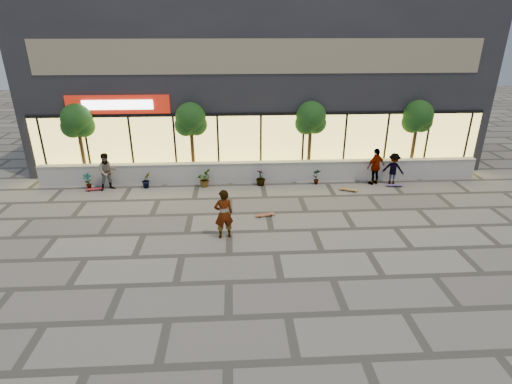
{
  "coord_description": "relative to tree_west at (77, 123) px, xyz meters",
  "views": [
    {
      "loc": [
        -1.37,
        -12.0,
        7.37
      ],
      "look_at": [
        -0.56,
        2.48,
        1.3
      ],
      "focal_mm": 28.0,
      "sensor_mm": 36.0,
      "label": 1
    }
  ],
  "objects": [
    {
      "name": "skateboard_right_near",
      "position": [
        13.06,
        -2.25,
        -2.9
      ],
      "size": [
        0.86,
        0.55,
        0.1
      ],
      "rotation": [
        0.0,
        0.0,
        -0.43
      ],
      "color": "#A16D34",
      "rests_on": "ground"
    },
    {
      "name": "shrub_d",
      "position": [
        8.9,
        -1.25,
        -2.58
      ],
      "size": [
        0.64,
        0.64,
        0.81
      ],
      "primitive_type": "imported",
      "rotation": [
        0.0,
        0.0,
        2.46
      ],
      "color": "#113713",
      "rests_on": "ground"
    },
    {
      "name": "skateboard_center",
      "position": [
        8.85,
        -4.78,
        -2.9
      ],
      "size": [
        0.86,
        0.4,
        0.1
      ],
      "rotation": [
        0.0,
        0.0,
        0.23
      ],
      "color": "brown",
      "rests_on": "ground"
    },
    {
      "name": "shrub_c",
      "position": [
        6.1,
        -1.25,
        -2.58
      ],
      "size": [
        0.68,
        0.77,
        0.81
      ],
      "primitive_type": "imported",
      "rotation": [
        0.0,
        0.0,
        1.64
      ],
      "color": "#113713",
      "rests_on": "ground"
    },
    {
      "name": "shrub_a",
      "position": [
        0.5,
        -1.25,
        -2.58
      ],
      "size": [
        0.43,
        0.29,
        0.81
      ],
      "primitive_type": "imported",
      "color": "#113713",
      "rests_on": "ground"
    },
    {
      "name": "tree_west",
      "position": [
        0.0,
        0.0,
        0.0
      ],
      "size": [
        1.6,
        1.5,
        3.92
      ],
      "color": "#49341A",
      "rests_on": "ground"
    },
    {
      "name": "skateboard_left",
      "position": [
        0.83,
        -1.5,
        -2.91
      ],
      "size": [
        0.81,
        0.34,
        0.09
      ],
      "rotation": [
        0.0,
        0.0,
        0.18
      ],
      "color": "#B1212B",
      "rests_on": "ground"
    },
    {
      "name": "skater_left",
      "position": [
        1.55,
        -1.4,
        -2.07
      ],
      "size": [
        1.11,
        1.02,
        1.83
      ],
      "primitive_type": "imported",
      "rotation": [
        0.0,
        0.0,
        0.47
      ],
      "color": "#867756",
      "rests_on": "ground"
    },
    {
      "name": "shrub_b",
      "position": [
        3.3,
        -1.25,
        -2.58
      ],
      "size": [
        0.57,
        0.57,
        0.81
      ],
      "primitive_type": "imported",
      "rotation": [
        0.0,
        0.0,
        0.82
      ],
      "color": "#113713",
      "rests_on": "ground"
    },
    {
      "name": "retail_building",
      "position": [
        9.0,
        4.79,
        1.26
      ],
      "size": [
        24.0,
        9.17,
        8.5
      ],
      "color": "#252429",
      "rests_on": "ground"
    },
    {
      "name": "ground",
      "position": [
        9.0,
        -7.7,
        -2.99
      ],
      "size": [
        80.0,
        80.0,
        0.0
      ],
      "primitive_type": "plane",
      "color": "gray",
      "rests_on": "ground"
    },
    {
      "name": "shrub_e",
      "position": [
        11.7,
        -1.25,
        -2.58
      ],
      "size": [
        0.46,
        0.35,
        0.81
      ],
      "primitive_type": "imported",
      "rotation": [
        0.0,
        0.0,
        3.28
      ],
      "color": "#113713",
      "rests_on": "ground"
    },
    {
      "name": "tree_midwest",
      "position": [
        5.5,
        0.0,
        0.0
      ],
      "size": [
        1.6,
        1.5,
        3.92
      ],
      "color": "#49341A",
      "rests_on": "ground"
    },
    {
      "name": "skater_right_near",
      "position": [
        14.59,
        -1.4,
        -2.06
      ],
      "size": [
        1.17,
        0.87,
        1.85
      ],
      "primitive_type": "imported",
      "rotation": [
        0.0,
        0.0,
        3.58
      ],
      "color": "silver",
      "rests_on": "ground"
    },
    {
      "name": "skater_center",
      "position": [
        7.18,
        -6.45,
        -2.02
      ],
      "size": [
        0.79,
        0.6,
        1.92
      ],
      "primitive_type": "imported",
      "rotation": [
        0.0,
        0.0,
        3.37
      ],
      "color": "white",
      "rests_on": "ground"
    },
    {
      "name": "skater_right_far",
      "position": [
        15.5,
        -1.4,
        -2.19
      ],
      "size": [
        1.18,
        1.01,
        1.59
      ],
      "primitive_type": "imported",
      "rotation": [
        0.0,
        0.0,
        2.64
      ],
      "color": "maroon",
      "rests_on": "ground"
    },
    {
      "name": "tree_east",
      "position": [
        17.0,
        0.0,
        0.0
      ],
      "size": [
        1.6,
        1.5,
        3.92
      ],
      "color": "#49341A",
      "rests_on": "ground"
    },
    {
      "name": "tree_mideast",
      "position": [
        11.5,
        0.0,
        0.0
      ],
      "size": [
        1.6,
        1.5,
        3.92
      ],
      "color": "#49341A",
      "rests_on": "ground"
    },
    {
      "name": "skateboard_right_far",
      "position": [
        15.5,
        -1.82,
        -2.9
      ],
      "size": [
        0.84,
        0.27,
        0.1
      ],
      "rotation": [
        0.0,
        0.0,
        -0.08
      ],
      "color": "#5D4783",
      "rests_on": "ground"
    },
    {
      "name": "planter_wall",
      "position": [
        9.0,
        -0.7,
        -2.46
      ],
      "size": [
        22.0,
        0.42,
        1.04
      ],
      "color": "silver",
      "rests_on": "ground"
    }
  ]
}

